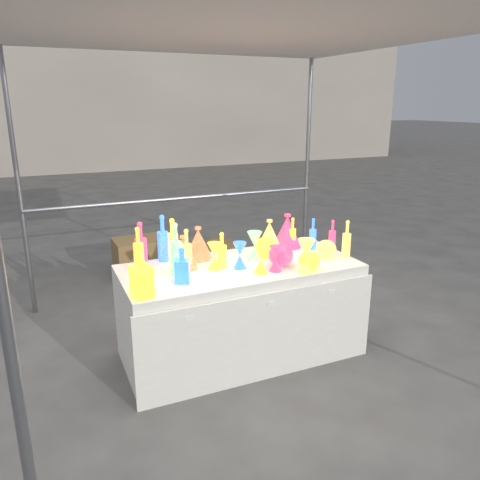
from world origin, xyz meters
name	(u,v)px	position (x,y,z in m)	size (l,w,h in m)	color
ground	(240,353)	(0.00, 0.00, 0.00)	(80.00, 80.00, 0.00)	slate
canopy_tent	(239,33)	(0.00, 0.01, 2.38)	(3.15, 3.15, 2.46)	gray
display_table	(240,311)	(0.00, -0.01, 0.37)	(1.84, 0.83, 0.75)	white
background_building	(184,72)	(4.00, 14.00, 3.00)	(14.00, 6.00, 6.00)	#B7AC98
cardboard_box_closed	(141,257)	(-0.33, 2.10, 0.22)	(0.60, 0.44, 0.44)	olive
cardboard_box_flat	(215,247)	(0.81, 2.66, 0.03)	(0.74, 0.53, 0.06)	olive
bottle_0	(173,239)	(-0.43, 0.34, 0.92)	(0.09, 0.09, 0.33)	red
bottle_1	(163,238)	(-0.50, 0.34, 0.93)	(0.09, 0.09, 0.37)	#1A934E
bottle_2	(138,250)	(-0.73, 0.17, 0.92)	(0.07, 0.07, 0.34)	yellow
bottle_3	(141,244)	(-0.69, 0.28, 0.92)	(0.09, 0.09, 0.35)	#1E35B2
bottle_4	(187,250)	(-0.40, 0.07, 0.91)	(0.07, 0.07, 0.31)	#12735F
bottle_5	(176,249)	(-0.50, 0.01, 0.94)	(0.08, 0.08, 0.38)	#C327B9
bottle_6	(222,250)	(-0.14, 0.01, 0.89)	(0.07, 0.07, 0.27)	red
decanter_0	(141,275)	(-0.81, -0.29, 0.90)	(0.12, 0.12, 0.29)	red
decanter_1	(142,278)	(-0.81, -0.31, 0.88)	(0.11, 0.11, 0.27)	yellow
decanter_2	(182,265)	(-0.50, -0.16, 0.88)	(0.10, 0.10, 0.25)	#1A934E
hourglass_0	(261,260)	(0.07, -0.22, 0.85)	(0.10, 0.10, 0.20)	yellow
hourglass_1	(276,259)	(0.19, -0.22, 0.85)	(0.10, 0.10, 0.19)	#1E35B2
hourglass_2	(306,256)	(0.37, -0.34, 0.87)	(0.12, 0.12, 0.25)	#12735F
hourglass_3	(255,246)	(0.15, 0.06, 0.87)	(0.12, 0.12, 0.23)	#C327B9
hourglass_4	(215,256)	(-0.21, 0.00, 0.85)	(0.10, 0.10, 0.20)	red
hourglass_5	(240,255)	(-0.03, -0.06, 0.85)	(0.10, 0.10, 0.20)	#1A934E
globe_0	(309,262)	(0.42, -0.30, 0.81)	(0.16, 0.16, 0.13)	red
globe_1	(326,250)	(0.70, -0.11, 0.81)	(0.16, 0.16, 0.13)	#12735F
globe_2	(266,248)	(0.28, 0.11, 0.82)	(0.18, 0.18, 0.14)	yellow
globe_3	(281,256)	(0.28, -0.14, 0.83)	(0.19, 0.19, 0.15)	#1E35B2
lampshade_0	(184,252)	(-0.41, 0.11, 0.88)	(0.21, 0.21, 0.25)	gold
lampshade_1	(198,243)	(-0.24, 0.28, 0.88)	(0.22, 0.22, 0.26)	gold
lampshade_2	(287,230)	(0.56, 0.28, 0.89)	(0.24, 0.24, 0.29)	#1E35B2
lampshade_3	(269,234)	(0.39, 0.28, 0.88)	(0.22, 0.22, 0.26)	#12735F
bottle_8	(313,234)	(0.72, 0.13, 0.88)	(0.06, 0.06, 0.27)	#1A934E
bottle_9	(292,233)	(0.58, 0.22, 0.88)	(0.06, 0.06, 0.27)	yellow
bottle_10	(332,235)	(0.86, 0.04, 0.88)	(0.06, 0.06, 0.26)	#1E35B2
bottle_11	(347,239)	(0.86, -0.16, 0.90)	(0.07, 0.07, 0.30)	#12735F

